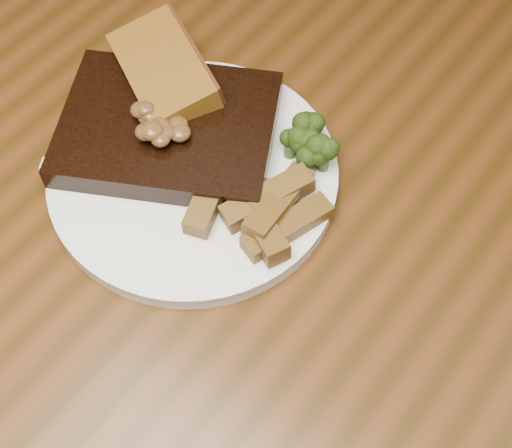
# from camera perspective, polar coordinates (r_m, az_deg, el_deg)

# --- Properties ---
(dining_table) EXTENTS (1.60, 0.90, 0.75)m
(dining_table) POSITION_cam_1_polar(r_m,az_deg,el_deg) (0.70, -1.47, -5.03)
(dining_table) COLOR #46250E
(dining_table) RESTS_ON ground
(chair_far) EXTENTS (0.53, 0.53, 0.90)m
(chair_far) POSITION_cam_1_polar(r_m,az_deg,el_deg) (1.22, 17.38, 15.29)
(chair_far) COLOR black
(chair_far) RESTS_ON ground
(plate) EXTENTS (0.32, 0.32, 0.01)m
(plate) POSITION_cam_1_polar(r_m,az_deg,el_deg) (0.65, -5.02, 3.93)
(plate) COLOR white
(plate) RESTS_ON dining_table
(steak) EXTENTS (0.24, 0.22, 0.03)m
(steak) POSITION_cam_1_polar(r_m,az_deg,el_deg) (0.66, -7.03, 7.48)
(steak) COLOR black
(steak) RESTS_ON plate
(steak_bone) EXTENTS (0.13, 0.08, 0.02)m
(steak_bone) POSITION_cam_1_polar(r_m,az_deg,el_deg) (0.64, -10.89, 3.46)
(steak_bone) COLOR beige
(steak_bone) RESTS_ON plate
(mushroom_pile) EXTENTS (0.06, 0.06, 0.03)m
(mushroom_pile) POSITION_cam_1_polar(r_m,az_deg,el_deg) (0.64, -7.71, 8.74)
(mushroom_pile) COLOR #543C1A
(mushroom_pile) RESTS_ON steak
(garlic_bread) EXTENTS (0.14, 0.11, 0.03)m
(garlic_bread) POSITION_cam_1_polar(r_m,az_deg,el_deg) (0.70, -7.22, 10.92)
(garlic_bread) COLOR brown
(garlic_bread) RESTS_ON plate
(potato_wedges) EXTENTS (0.11, 0.11, 0.02)m
(potato_wedges) POSITION_cam_1_polar(r_m,az_deg,el_deg) (0.61, -0.05, 1.45)
(potato_wedges) COLOR brown
(potato_wedges) RESTS_ON plate
(broccoli_cluster) EXTENTS (0.06, 0.06, 0.04)m
(broccoli_cluster) POSITION_cam_1_polar(r_m,az_deg,el_deg) (0.63, 3.67, 5.71)
(broccoli_cluster) COLOR #253D0D
(broccoli_cluster) RESTS_ON plate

